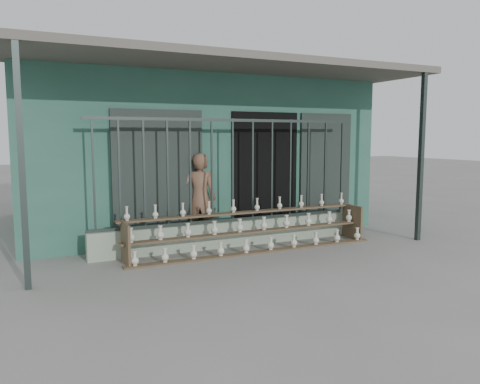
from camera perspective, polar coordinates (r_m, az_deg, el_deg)
name	(u,v)px	position (r m, az deg, el deg)	size (l,w,h in m)	color
ground	(268,264)	(7.27, 3.41, -8.70)	(60.00, 60.00, 0.00)	slate
workshop_building	(180,150)	(10.91, -7.28, 5.06)	(7.40, 6.60, 3.21)	#2B5C4C
parapet_wall	(233,233)	(8.34, -0.88, -5.07)	(5.00, 0.20, 0.45)	#92A58D
security_fence	(233,170)	(8.19, -0.90, 2.65)	(5.00, 0.04, 1.80)	#283330
shelf_rack	(252,229)	(8.03, 1.50, -4.59)	(4.50, 0.68, 0.85)	brown
elderly_woman	(200,199)	(8.43, -4.94, -0.83)	(0.60, 0.40, 1.65)	brown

